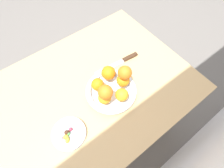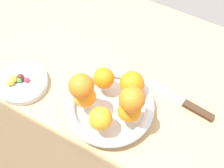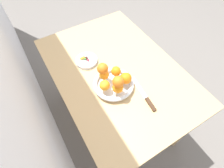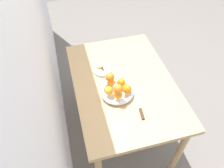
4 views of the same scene
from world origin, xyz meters
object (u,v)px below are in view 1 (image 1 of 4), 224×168
Objects in this scene: candy_ball_3 at (67,139)px; knife at (121,62)px; orange_4 at (105,98)px; candy_ball_6 at (67,132)px; candy_dish at (69,134)px; orange_3 at (98,84)px; dining_table at (86,101)px; candy_ball_0 at (71,129)px; candy_ball_7 at (66,137)px; candy_ball_1 at (67,141)px; fruit_bowl at (111,91)px; candy_ball_5 at (64,138)px; orange_2 at (108,73)px; orange_5 at (105,92)px; orange_0 at (122,95)px; candy_ball_4 at (68,132)px; orange_1 at (123,80)px; candy_ball_2 at (68,134)px; orange_6 at (125,73)px.

candy_ball_3 reaches higher than knife.
orange_4 is 0.21m from candy_ball_6.
candy_dish is 2.44× the size of orange_3.
dining_table is 18.52× the size of orange_4.
candy_ball_3 is (0.03, 0.03, 0.00)m from candy_ball_0.
orange_3 is at bearing -155.98° from candy_ball_7.
candy_ball_1 reaches higher than candy_dish.
fruit_bowl is (-0.11, 0.08, 0.11)m from dining_table.
candy_ball_1 is 0.79× the size of candy_ball_7.
dining_table is 51.70× the size of candy_ball_7.
candy_ball_5 is 0.02m from candy_ball_6.
dining_table is at bearing -8.43° from orange_2.
orange_2 reaches higher than orange_3.
dining_table is 17.31× the size of orange_5.
candy_ball_4 is (0.27, -0.02, -0.04)m from orange_0.
knife is at bearing -155.83° from candy_ball_1.
knife is (-0.44, -0.18, -0.02)m from candy_ball_5.
orange_0 and orange_3 have the same top height.
candy_ball_6 is (0.33, 0.04, -0.04)m from orange_1.
candy_dish is 10.02× the size of candy_ball_5.
candy_ball_0 is 0.04m from candy_ball_7.
orange_0 is at bearing 178.05° from candy_ball_2.
candy_ball_3 is (-0.00, -0.01, 0.00)m from candy_ball_1.
candy_ball_2 is (0.02, 0.01, -0.00)m from candy_ball_0.
candy_ball_6 is (0.02, 0.00, 0.00)m from candy_ball_0.
dining_table is 0.30m from orange_6.
candy_ball_6 is (0.28, -0.02, -0.04)m from orange_0.
candy_ball_5 is at bearing -1.36° from orange_0.
orange_2 reaches higher than orange_4.
orange_1 is (-0.33, -0.04, 0.06)m from candy_dish.
orange_0 is 0.26m from candy_ball_0.
dining_table is 0.25m from orange_1.
orange_5 is at bearing -176.85° from candy_ball_4.
orange_1 is 0.36m from candy_ball_5.
candy_ball_4 is (-0.02, -0.02, -0.00)m from candy_ball_3.
orange_0 reaches higher than candy_ball_0.
candy_ball_7 is (0.03, 0.02, 0.00)m from candy_ball_0.
fruit_bowl is 0.29m from candy_ball_7.
candy_ball_5 is (0.35, 0.05, -0.04)m from orange_1.
orange_1 is at bearing -167.21° from orange_5.
orange_6 reaches higher than candy_ball_5.
candy_ball_3 reaches higher than candy_ball_2.
orange_1 is 3.94× the size of candy_ball_2.
candy_ball_4 is at bearing 39.92° from dining_table.
candy_ball_4 is (0.33, 0.04, -0.04)m from orange_1.
candy_ball_2 is at bearing 78.07° from candy_ball_4.
candy_ball_2 is at bearing 24.18° from orange_3.
orange_3 is at bearing -156.51° from candy_ball_0.
candy_ball_4 is at bearing -159.90° from candy_ball_5.
candy_ball_3 is (0.28, 0.07, 0.01)m from fruit_bowl.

